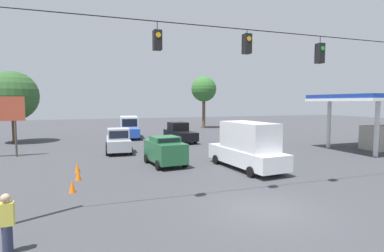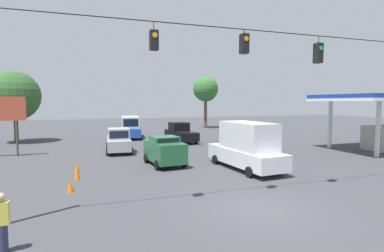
{
  "view_description": "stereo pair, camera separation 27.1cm",
  "coord_description": "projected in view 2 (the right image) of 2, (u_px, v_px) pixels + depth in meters",
  "views": [
    {
      "loc": [
        6.72,
        10.28,
        4.39
      ],
      "look_at": [
        -1.31,
        -12.37,
        2.44
      ],
      "focal_mm": 28.0,
      "sensor_mm": 36.0,
      "label": 1
    },
    {
      "loc": [
        6.46,
        10.37,
        4.39
      ],
      "look_at": [
        -1.31,
        -12.37,
        2.44
      ],
      "focal_mm": 28.0,
      "sensor_mm": 36.0,
      "label": 2
    }
  ],
  "objects": [
    {
      "name": "pedestrian",
      "position": [
        2.0,
        223.0,
        8.65
      ],
      "size": [
        0.4,
        0.28,
        1.78
      ],
      "color": "#2D334C",
      "rests_on": "ground_plane"
    },
    {
      "name": "traffic_cone_second",
      "position": [
        77.0,
        174.0,
        16.83
      ],
      "size": [
        0.32,
        0.32,
        0.63
      ],
      "primitive_type": "cone",
      "color": "orange",
      "rests_on": "ground_plane"
    },
    {
      "name": "box_truck_blue_withflow_deep",
      "position": [
        130.0,
        127.0,
        36.41
      ],
      "size": [
        2.76,
        6.31,
        2.6
      ],
      "color": "#234CB2",
      "rests_on": "ground_plane"
    },
    {
      "name": "pickup_truck_black_oncoming_deep",
      "position": [
        180.0,
        133.0,
        32.79
      ],
      "size": [
        2.56,
        5.58,
        2.12
      ],
      "color": "black",
      "rests_on": "ground_plane"
    },
    {
      "name": "box_truck_white_crossing_near",
      "position": [
        247.0,
        146.0,
        19.42
      ],
      "size": [
        2.81,
        6.51,
        3.08
      ],
      "color": "silver",
      "rests_on": "ground_plane"
    },
    {
      "name": "sedan_green_withflow_mid",
      "position": [
        164.0,
        150.0,
        20.71
      ],
      "size": [
        2.42,
        4.05,
        2.01
      ],
      "color": "#236038",
      "rests_on": "ground_plane"
    },
    {
      "name": "pickup_truck_silver_withflow_far",
      "position": [
        119.0,
        141.0,
        26.2
      ],
      "size": [
        2.36,
        5.36,
        2.12
      ],
      "color": "#A8AAB2",
      "rests_on": "ground_plane"
    },
    {
      "name": "traffic_cone_third",
      "position": [
        77.0,
        167.0,
        18.66
      ],
      "size": [
        0.32,
        0.32,
        0.63
      ],
      "primitive_type": "cone",
      "color": "orange",
      "rests_on": "ground_plane"
    },
    {
      "name": "tree_horizon_left",
      "position": [
        206.0,
        89.0,
        49.71
      ],
      "size": [
        4.17,
        4.17,
        8.59
      ],
      "color": "brown",
      "rests_on": "ground_plane"
    },
    {
      "name": "traffic_cone_nearest",
      "position": [
        70.0,
        186.0,
        14.52
      ],
      "size": [
        0.32,
        0.32,
        0.63
      ],
      "primitive_type": "cone",
      "color": "orange",
      "rests_on": "ground_plane"
    },
    {
      "name": "overhead_signal_span",
      "position": [
        245.0,
        87.0,
        13.24
      ],
      "size": [
        19.8,
        0.38,
        8.25
      ],
      "color": "#4C473D",
      "rests_on": "ground_plane"
    },
    {
      "name": "tree_horizon_right",
      "position": [
        15.0,
        96.0,
        31.87
      ],
      "size": [
        5.23,
        5.23,
        7.64
      ],
      "color": "#4C3823",
      "rests_on": "ground_plane"
    },
    {
      "name": "ground_plane",
      "position": [
        260.0,
        209.0,
        12.22
      ],
      "size": [
        140.0,
        140.0,
        0.0
      ],
      "primitive_type": "plane",
      "color": "#3D3D42"
    }
  ]
}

